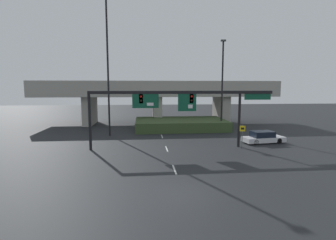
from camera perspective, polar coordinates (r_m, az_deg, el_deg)
The scene contains 9 objects.
ground_plane at distance 16.76m, azimuth 3.31°, elevation -15.49°, with size 160.00×160.00×0.00m, color black.
lane_markings at distance 31.04m, azimuth -0.86°, elevation -4.79°, with size 0.14×23.26×0.01m.
signal_gantry at distance 27.31m, azimuth 2.14°, elevation 4.13°, with size 19.34×0.44×6.06m.
speed_limit_sign at distance 28.59m, azimuth 15.87°, elevation -2.81°, with size 0.60×0.11×2.49m.
highway_light_pole_near at distance 39.20m, azimuth 11.72°, elevation 7.78°, with size 0.70×0.36×13.13m.
highway_light_pole_far at distance 35.40m, azimuth -12.97°, elevation 11.61°, with size 0.70×0.36×17.79m.
overpass_bridge at distance 46.31m, azimuth -2.42°, elevation 5.54°, with size 41.07×8.42×7.43m.
grass_embankment at distance 40.58m, azimuth 2.70°, elevation -0.90°, with size 13.69×8.60×1.45m.
parked_sedan_near_right at distance 32.30m, azimuth 20.00°, elevation -3.60°, with size 4.96×2.45×1.38m.
Camera 1 is at (-2.36, -15.27, 6.48)m, focal length 28.00 mm.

